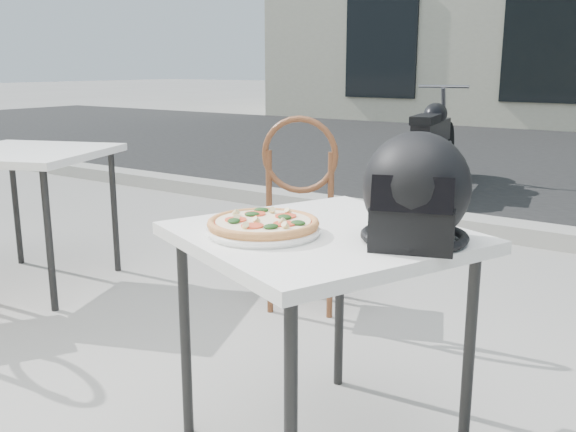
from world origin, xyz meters
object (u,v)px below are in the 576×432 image
Objects in this scene: helmet at (416,194)px; motorcycle at (431,144)px; cafe_table_side at (25,162)px; pizza at (263,223)px; cafe_chair_main at (303,204)px; plate at (263,231)px; cafe_table_main at (322,252)px.

helmet is 0.20× the size of motorcycle.
motorcycle is (0.65, 3.91, -0.24)m from cafe_table_side.
cafe_chair_main is at bearing 117.95° from pizza.
plate is 0.43× the size of cafe_chair_main.
cafe_table_side is at bearing 168.34° from cafe_table_main.
helmet is 4.64m from motorcycle.
motorcycle is at bearing 80.63° from cafe_table_side.
cafe_chair_main is at bearing -88.13° from motorcycle.
motorcycle is (-1.32, 4.46, -0.31)m from pizza.
helmet is at bearing 8.44° from cafe_table_main.
plate is at bearing -121.82° from pizza.
pizza reaches higher than cafe_table_main.
cafe_table_side is (-1.97, 0.55, -0.04)m from plate.
cafe_table_side is 3.97m from motorcycle.
helmet is at bearing 23.17° from plate.
cafe_chair_main is at bearing 20.63° from cafe_table_side.
pizza is (-0.12, -0.12, 0.10)m from cafe_table_main.
cafe_chair_main is 0.94× the size of cafe_table_side.
pizza is (0.00, 0.00, 0.02)m from plate.
motorcycle reaches higher than pizza.
motorcycle reaches higher than cafe_chair_main.
motorcycle is at bearing 106.50° from pizza.
plate is 2.04m from cafe_table_side.
helmet reaches higher than plate.
cafe_table_side is at bearing 151.41° from helmet.
cafe_table_side is (-2.35, 0.39, -0.16)m from helmet.
motorcycle is (-1.70, 4.30, -0.40)m from helmet.
cafe_table_main is at bearing 169.29° from helmet.
pizza is at bearing -133.24° from cafe_table_main.
pizza is 0.41× the size of cafe_chair_main.
cafe_table_main is at bearing 104.71° from cafe_chair_main.
cafe_chair_main is 3.47m from motorcycle.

